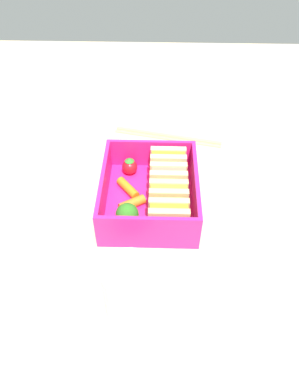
% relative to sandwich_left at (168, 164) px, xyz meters
% --- Properties ---
extents(ground_plane, '(1.20, 1.20, 0.02)m').
position_rel_sandwich_left_xyz_m(ground_plane, '(0.06, -0.03, -0.05)').
color(ground_plane, '#D5B98C').
extents(bento_tray, '(0.17, 0.14, 0.01)m').
position_rel_sandwich_left_xyz_m(bento_tray, '(0.06, -0.03, -0.03)').
color(bento_tray, '#F12083').
rests_on(bento_tray, ground_plane).
extents(bento_rim, '(0.17, 0.14, 0.05)m').
position_rel_sandwich_left_xyz_m(bento_rim, '(0.06, -0.03, 0.00)').
color(bento_rim, '#F12083').
rests_on(bento_rim, bento_tray).
extents(sandwich_left, '(0.03, 0.06, 0.05)m').
position_rel_sandwich_left_xyz_m(sandwich_left, '(0.00, 0.00, 0.00)').
color(sandwich_left, beige).
rests_on(sandwich_left, bento_tray).
extents(sandwich_center_left, '(0.03, 0.06, 0.05)m').
position_rel_sandwich_left_xyz_m(sandwich_center_left, '(0.04, 0.00, 0.00)').
color(sandwich_center_left, beige).
rests_on(sandwich_center_left, bento_tray).
extents(sandwich_center, '(0.03, 0.06, 0.05)m').
position_rel_sandwich_left_xyz_m(sandwich_center, '(0.08, 0.00, 0.00)').
color(sandwich_center, '#DFC07C').
rests_on(sandwich_center, bento_tray).
extents(sandwich_center_right, '(0.03, 0.06, 0.05)m').
position_rel_sandwich_left_xyz_m(sandwich_center_right, '(0.11, 0.00, 0.00)').
color(sandwich_center_right, '#D8C57F').
rests_on(sandwich_center_right, bento_tray).
extents(strawberry_far_left, '(0.03, 0.03, 0.03)m').
position_rel_sandwich_left_xyz_m(strawberry_far_left, '(-0.00, -0.06, -0.01)').
color(strawberry_far_left, red).
rests_on(strawberry_far_left, bento_tray).
extents(carrot_stick_left, '(0.04, 0.04, 0.01)m').
position_rel_sandwich_left_xyz_m(carrot_stick_left, '(0.04, -0.06, -0.02)').
color(carrot_stick_left, orange).
rests_on(carrot_stick_left, bento_tray).
extents(carrot_stick_far_left, '(0.03, 0.04, 0.01)m').
position_rel_sandwich_left_xyz_m(carrot_stick_far_left, '(0.07, -0.05, -0.02)').
color(carrot_stick_far_left, orange).
rests_on(carrot_stick_far_left, bento_tray).
extents(broccoli_floret, '(0.03, 0.03, 0.04)m').
position_rel_sandwich_left_xyz_m(broccoli_floret, '(0.11, -0.06, 0.00)').
color(broccoli_floret, '#8AC559').
rests_on(broccoli_floret, bento_tray).
extents(chopstick_pair, '(0.06, 0.20, 0.01)m').
position_rel_sandwich_left_xyz_m(chopstick_pair, '(-0.12, 0.00, -0.03)').
color(chopstick_pair, tan).
rests_on(chopstick_pair, ground_plane).
extents(drinking_glass, '(0.06, 0.06, 0.08)m').
position_rel_sandwich_left_xyz_m(drinking_glass, '(0.23, -0.05, 0.01)').
color(drinking_glass, white).
rests_on(drinking_glass, ground_plane).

